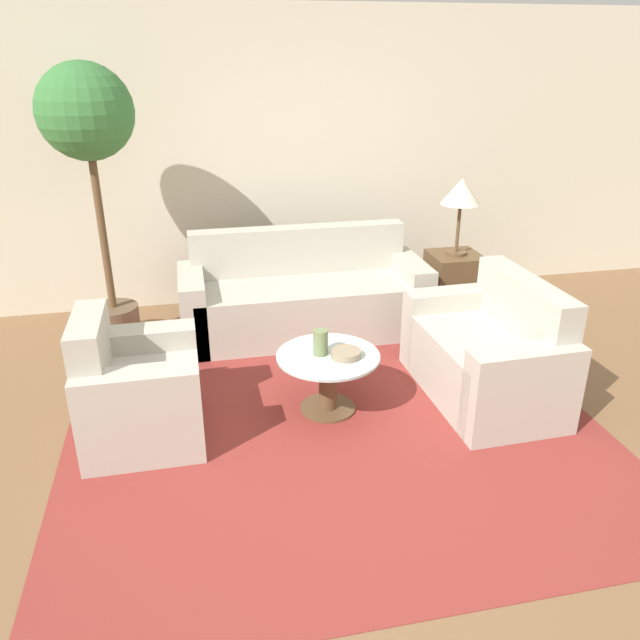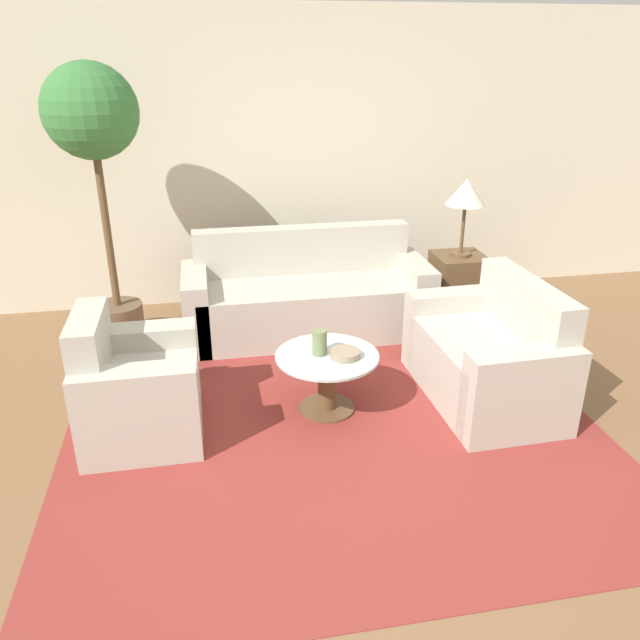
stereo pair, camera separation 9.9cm
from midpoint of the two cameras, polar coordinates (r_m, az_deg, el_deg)
name	(u,v)px [view 1 (the left image)]	position (r m, az deg, el deg)	size (l,w,h in m)	color
ground_plane	(365,469)	(3.71, 3.32, -13.49)	(14.00, 14.00, 0.00)	brown
wall_back	(282,161)	(5.85, -3.99, 14.34)	(10.00, 0.06, 2.60)	beige
rug	(328,409)	(4.25, 0.04, -8.10)	(3.36, 3.49, 0.01)	maroon
sofa_main	(303,298)	(5.29, -2.10, 2.02)	(2.04, 0.76, 0.85)	#B2AD9E
armchair	(134,394)	(4.02, -17.33, -6.51)	(0.70, 0.80, 0.82)	#B2AD9E
loveseat	(491,356)	(4.44, 14.74, -3.21)	(0.76, 1.25, 0.84)	#B2AD9E
coffee_table	(328,374)	(4.11, 0.04, -4.99)	(0.68, 0.68, 0.41)	brown
side_table	(453,287)	(5.64, 11.56, 3.01)	(0.43, 0.43, 0.60)	brown
table_lamp	(461,194)	(5.41, 12.27, 11.20)	(0.33, 0.33, 0.65)	brown
potted_plant	(89,141)	(5.07, -20.87, 15.02)	(0.70, 0.70, 2.17)	brown
vase	(321,342)	(4.02, -0.65, -2.05)	(0.10, 0.10, 0.17)	#6B7A4C
bowl	(346,354)	(4.01, 1.69, -3.10)	(0.19, 0.19, 0.05)	gray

